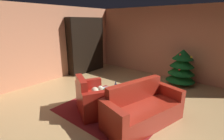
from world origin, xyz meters
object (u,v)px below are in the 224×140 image
object	(u,v)px
book_stack_on_table	(107,90)
bottle_on_table	(116,87)
coffee_table	(108,93)
decorated_tree	(182,67)
armchair_red	(92,100)
couch_red	(142,110)
bookshelf_unit	(88,45)

from	to	relation	value
book_stack_on_table	bottle_on_table	distance (m)	0.23
coffee_table	decorated_tree	bearing A→B (deg)	72.86
armchair_red	couch_red	distance (m)	1.21
coffee_table	decorated_tree	distance (m)	2.96
couch_red	decorated_tree	world-z (taller)	decorated_tree
couch_red	book_stack_on_table	size ratio (longest dim) A/B	11.00
bookshelf_unit	armchair_red	xyz separation A→B (m)	(2.61, -2.34, -0.82)
armchair_red	couch_red	world-z (taller)	armchair_red
coffee_table	bottle_on_table	bearing A→B (deg)	63.17
couch_red	bottle_on_table	distance (m)	0.93
book_stack_on_table	decorated_tree	xyz separation A→B (m)	(0.93, 2.81, 0.14)
armchair_red	coffee_table	world-z (taller)	armchair_red
coffee_table	decorated_tree	size ratio (longest dim) A/B	0.58
couch_red	bottle_on_table	world-z (taller)	couch_red
coffee_table	bottle_on_table	size ratio (longest dim) A/B	2.90
coffee_table	book_stack_on_table	xyz separation A→B (m)	(-0.06, 0.01, 0.08)
armchair_red	decorated_tree	xyz separation A→B (m)	(1.06, 3.21, 0.30)
armchair_red	bottle_on_table	bearing A→B (deg)	63.87
bookshelf_unit	armchair_red	size ratio (longest dim) A/B	1.94
coffee_table	bottle_on_table	distance (m)	0.24
couch_red	coffee_table	xyz separation A→B (m)	(-0.96, 0.02, 0.10)
armchair_red	couch_red	xyz separation A→B (m)	(1.15, 0.37, -0.02)
armchair_red	decorated_tree	size ratio (longest dim) A/B	0.95
bottle_on_table	decorated_tree	xyz separation A→B (m)	(0.78, 2.64, 0.08)
couch_red	bottle_on_table	bearing A→B (deg)	167.50
coffee_table	book_stack_on_table	distance (m)	0.10
bookshelf_unit	coffee_table	bearing A→B (deg)	-34.87
armchair_red	book_stack_on_table	bearing A→B (deg)	72.39
coffee_table	book_stack_on_table	world-z (taller)	book_stack_on_table
coffee_table	bookshelf_unit	bearing A→B (deg)	145.13
book_stack_on_table	bottle_on_table	bearing A→B (deg)	47.70
couch_red	book_stack_on_table	world-z (taller)	couch_red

